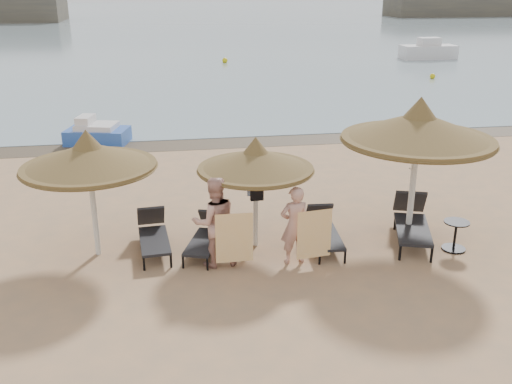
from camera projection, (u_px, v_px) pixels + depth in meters
ground at (238, 266)px, 11.65m from camera, size 160.00×160.00×0.00m
sea at (170, 19)px, 85.67m from camera, size 200.00×140.00×0.03m
wet_sand_strip at (204, 143)px, 20.35m from camera, size 200.00×1.60×0.01m
palapa_left at (88, 157)px, 11.39m from camera, size 2.74×2.74×2.72m
palapa_center at (256, 160)px, 11.87m from camera, size 2.48×2.48×2.46m
palapa_right at (418, 128)px, 11.93m from camera, size 3.26×3.26×3.23m
lounger_far_left at (153, 233)px, 12.27m from camera, size 0.74×1.83×0.80m
lounger_near_left at (206, 235)px, 12.22m from camera, size 1.08×1.77×0.76m
lounger_near_right at (324, 229)px, 12.48m from camera, size 0.71×1.79×0.79m
lounger_far_right at (412, 221)px, 12.73m from camera, size 1.32×2.22×0.94m
side_table at (455, 236)px, 12.25m from camera, size 0.54×0.54×0.65m
person_left at (214, 215)px, 11.33m from camera, size 1.08×0.78×2.18m
person_right at (295, 219)px, 11.47m from camera, size 0.92×0.63×1.92m
towel_left at (234, 238)px, 11.19m from camera, size 0.75×0.02×1.04m
towel_right at (314, 234)px, 11.38m from camera, size 0.73×0.12×1.03m
bag_patterned at (254, 187)px, 12.27m from camera, size 0.32×0.14×0.40m
bag_dark at (257, 192)px, 11.95m from camera, size 0.28×0.10×0.39m
pedal_boat at (97, 133)px, 20.25m from camera, size 2.36×1.72×0.99m
buoy_mid at (225, 60)px, 39.97m from camera, size 0.38×0.38×0.38m
buoy_right at (433, 76)px, 33.58m from camera, size 0.32×0.32×0.32m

